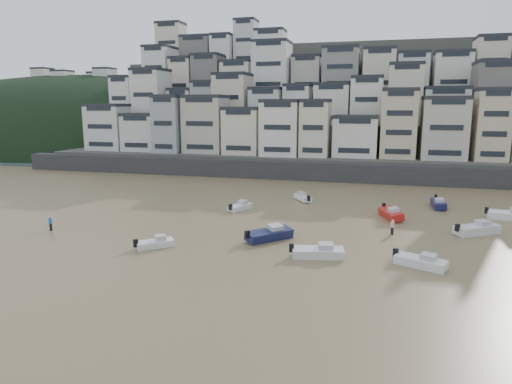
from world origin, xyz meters
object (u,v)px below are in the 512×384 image
(boat_g, at_px, (510,214))
(boat_i, at_px, (438,202))
(boat_e, at_px, (391,213))
(boat_f, at_px, (240,206))
(boat_j, at_px, (155,242))
(person_blue, at_px, (51,223))
(boat_h, at_px, (303,197))
(boat_c, at_px, (269,233))
(boat_a, at_px, (318,251))
(boat_d, at_px, (477,227))
(boat_b, at_px, (421,260))
(person_pink, at_px, (392,227))

(boat_g, relative_size, boat_i, 1.04)
(boat_e, xyz_separation_m, boat_f, (-20.20, -0.55, -0.17))
(boat_j, bearing_deg, person_blue, 127.47)
(boat_h, bearing_deg, boat_f, 106.19)
(person_blue, bearing_deg, boat_c, 6.70)
(boat_c, height_order, boat_e, boat_c)
(boat_e, bearing_deg, boat_a, -41.01)
(boat_a, height_order, boat_g, boat_g)
(boat_c, bearing_deg, boat_a, -85.62)
(boat_d, height_order, boat_g, boat_d)
(boat_b, relative_size, boat_d, 0.83)
(boat_f, bearing_deg, boat_h, -18.26)
(boat_e, height_order, boat_h, boat_e)
(boat_i, height_order, boat_j, boat_i)
(boat_e, bearing_deg, boat_c, -63.42)
(boat_i, distance_m, boat_j, 40.91)
(boat_f, bearing_deg, boat_g, -61.29)
(boat_f, distance_m, person_blue, 24.19)
(boat_c, relative_size, person_blue, 3.39)
(boat_b, xyz_separation_m, boat_g, (12.34, 21.29, 0.10))
(boat_g, height_order, person_pink, person_pink)
(boat_d, relative_size, person_blue, 3.41)
(boat_f, xyz_separation_m, boat_i, (26.86, 8.93, 0.15))
(boat_f, distance_m, boat_h, 11.29)
(boat_d, height_order, person_pink, person_pink)
(boat_f, xyz_separation_m, person_pink, (20.22, -7.16, 0.28))
(boat_e, distance_m, person_blue, 41.77)
(boat_d, height_order, boat_i, boat_d)
(boat_b, distance_m, boat_f, 28.51)
(boat_f, xyz_separation_m, boat_g, (34.81, 3.75, 0.18))
(person_pink, bearing_deg, boat_b, -77.79)
(boat_b, distance_m, boat_h, 30.14)
(boat_a, bearing_deg, boat_b, -12.56)
(boat_b, height_order, boat_h, boat_b)
(boat_a, bearing_deg, boat_h, 90.52)
(boat_b, xyz_separation_m, boat_h, (-15.09, 26.09, -0.06))
(boat_a, height_order, person_blue, person_blue)
(boat_f, xyz_separation_m, person_blue, (-18.17, -15.96, 0.28))
(boat_j, bearing_deg, person_pink, -16.43)
(boat_e, bearing_deg, boat_f, -108.22)
(boat_d, bearing_deg, boat_g, 22.26)
(boat_a, bearing_deg, person_blue, 165.17)
(boat_h, bearing_deg, boat_e, -154.96)
(boat_e, height_order, person_blue, person_blue)
(boat_f, height_order, boat_h, boat_h)
(person_pink, bearing_deg, person_blue, -167.08)
(boat_c, xyz_separation_m, boat_g, (27.50, 16.72, -0.03))
(boat_h, bearing_deg, boat_d, -153.58)
(boat_b, distance_m, boat_e, 18.23)
(boat_j, bearing_deg, boat_a, -38.33)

